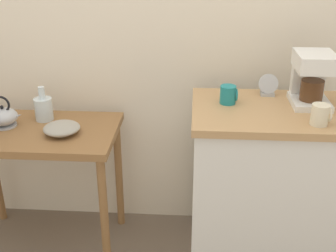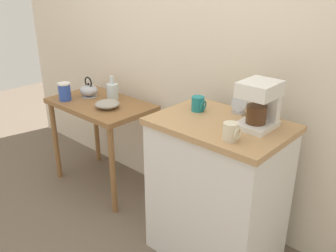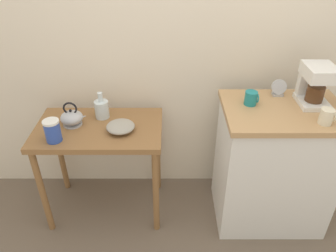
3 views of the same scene
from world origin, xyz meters
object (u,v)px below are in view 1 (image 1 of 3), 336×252
(glass_carafe_vase, at_px, (44,108))
(coffee_maker, at_px, (312,76))
(mug_dark_teal, at_px, (228,95))
(table_clock, at_px, (268,86))
(mug_small_cream, at_px, (320,115))
(bowl_stoneware, at_px, (62,128))
(teakettle, at_px, (4,117))

(glass_carafe_vase, distance_m, coffee_maker, 1.42)
(coffee_maker, distance_m, mug_dark_teal, 0.41)
(glass_carafe_vase, bearing_deg, mug_dark_teal, -7.71)
(mug_dark_teal, bearing_deg, table_clock, 30.93)
(glass_carafe_vase, relative_size, mug_small_cream, 2.05)
(bowl_stoneware, relative_size, coffee_maker, 0.72)
(mug_small_cream, height_order, mug_dark_teal, mug_small_cream)
(glass_carafe_vase, relative_size, coffee_maker, 0.74)
(bowl_stoneware, distance_m, glass_carafe_vase, 0.24)
(bowl_stoneware, xyz_separation_m, mug_dark_teal, (0.85, 0.04, 0.19))
(coffee_maker, bearing_deg, table_clock, 152.39)
(teakettle, xyz_separation_m, mug_dark_teal, (1.18, -0.03, 0.17))
(mug_small_cream, bearing_deg, teakettle, 170.38)
(coffee_maker, relative_size, table_clock, 2.29)
(glass_carafe_vase, bearing_deg, bowl_stoneware, -49.61)
(coffee_maker, bearing_deg, mug_small_cream, -92.30)
(teakettle, height_order, table_clock, table_clock)
(bowl_stoneware, distance_m, coffee_maker, 1.28)
(glass_carafe_vase, height_order, mug_small_cream, mug_small_cream)
(mug_dark_teal, distance_m, table_clock, 0.25)
(bowl_stoneware, bearing_deg, mug_dark_teal, 2.86)
(teakettle, relative_size, mug_small_cream, 1.95)
(mug_dark_teal, xyz_separation_m, table_clock, (0.21, 0.13, 0.01))
(bowl_stoneware, xyz_separation_m, glass_carafe_vase, (-0.15, 0.18, 0.04))
(glass_carafe_vase, distance_m, mug_dark_teal, 1.02)
(mug_small_cream, distance_m, table_clock, 0.40)
(mug_small_cream, height_order, table_clock, table_clock)
(glass_carafe_vase, xyz_separation_m, mug_small_cream, (1.38, -0.37, 0.16))
(table_clock, bearing_deg, glass_carafe_vase, 179.60)
(coffee_maker, height_order, mug_dark_teal, coffee_maker)
(mug_small_cream, bearing_deg, table_clock, 116.34)
(coffee_maker, bearing_deg, mug_dark_teal, -175.93)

